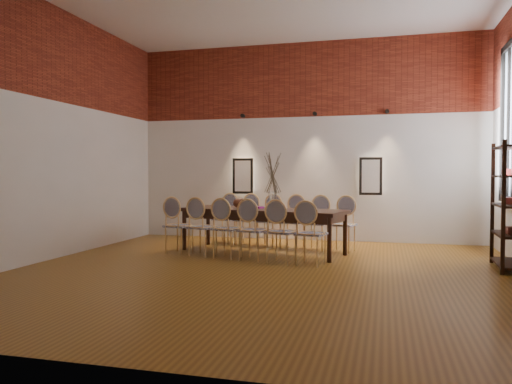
% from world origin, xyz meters
% --- Properties ---
extents(floor, '(7.00, 7.00, 0.02)m').
position_xyz_m(floor, '(0.00, 0.00, -0.01)').
color(floor, brown).
rests_on(floor, ground).
extents(wall_back, '(7.00, 0.10, 4.00)m').
position_xyz_m(wall_back, '(0.00, 3.55, 2.00)').
color(wall_back, silver).
rests_on(wall_back, ground).
extents(wall_front, '(7.00, 0.10, 4.00)m').
position_xyz_m(wall_front, '(0.00, -3.55, 2.00)').
color(wall_front, silver).
rests_on(wall_front, ground).
extents(wall_left, '(0.10, 7.00, 4.00)m').
position_xyz_m(wall_left, '(-3.55, 0.00, 2.00)').
color(wall_left, silver).
rests_on(wall_left, ground).
extents(brick_band_back, '(7.00, 0.02, 1.50)m').
position_xyz_m(brick_band_back, '(0.00, 3.48, 3.25)').
color(brick_band_back, maroon).
rests_on(brick_band_back, ground).
extents(brick_band_left, '(0.02, 7.00, 1.50)m').
position_xyz_m(brick_band_left, '(-3.48, 0.00, 3.25)').
color(brick_band_left, maroon).
rests_on(brick_band_left, ground).
extents(niche_left, '(0.36, 0.06, 0.66)m').
position_xyz_m(niche_left, '(-1.30, 3.45, 1.30)').
color(niche_left, '#FFEAC6').
rests_on(niche_left, wall_back).
extents(niche_right, '(0.36, 0.06, 0.66)m').
position_xyz_m(niche_right, '(1.30, 3.45, 1.30)').
color(niche_right, '#FFEAC6').
rests_on(niche_right, wall_back).
extents(spot_fixture_left, '(0.08, 0.10, 0.08)m').
position_xyz_m(spot_fixture_left, '(-1.30, 3.42, 2.55)').
color(spot_fixture_left, black).
rests_on(spot_fixture_left, wall_back).
extents(spot_fixture_mid, '(0.08, 0.10, 0.08)m').
position_xyz_m(spot_fixture_mid, '(0.20, 3.42, 2.55)').
color(spot_fixture_mid, black).
rests_on(spot_fixture_mid, wall_back).
extents(spot_fixture_right, '(0.08, 0.10, 0.08)m').
position_xyz_m(spot_fixture_right, '(1.60, 3.42, 2.55)').
color(spot_fixture_right, black).
rests_on(spot_fixture_right, wall_back).
extents(window_glass, '(0.02, 0.78, 2.38)m').
position_xyz_m(window_glass, '(3.46, 2.00, 2.15)').
color(window_glass, silver).
rests_on(window_glass, wall_right).
extents(window_frame, '(0.08, 0.90, 2.50)m').
position_xyz_m(window_frame, '(3.44, 2.00, 2.15)').
color(window_frame, black).
rests_on(window_frame, wall_right).
extents(window_mullion, '(0.06, 0.06, 2.40)m').
position_xyz_m(window_mullion, '(3.44, 2.00, 2.15)').
color(window_mullion, black).
rests_on(window_mullion, wall_right).
extents(dining_table, '(2.99, 1.56, 0.75)m').
position_xyz_m(dining_table, '(-0.46, 1.68, 0.38)').
color(dining_table, '#381B10').
rests_on(dining_table, floor).
extents(chair_near_a, '(0.53, 0.53, 0.94)m').
position_xyz_m(chair_near_a, '(-1.79, 1.23, 0.47)').
color(chair_near_a, '#E2B975').
rests_on(chair_near_a, floor).
extents(chair_near_b, '(0.53, 0.53, 0.94)m').
position_xyz_m(chair_near_b, '(-1.33, 1.12, 0.47)').
color(chair_near_b, '#E2B975').
rests_on(chair_near_b, floor).
extents(chair_near_c, '(0.53, 0.53, 0.94)m').
position_xyz_m(chair_near_c, '(-0.86, 1.01, 0.47)').
color(chair_near_c, '#E2B975').
rests_on(chair_near_c, floor).
extents(chair_near_d, '(0.53, 0.53, 0.94)m').
position_xyz_m(chair_near_d, '(-0.40, 0.90, 0.47)').
color(chair_near_d, '#E2B975').
rests_on(chair_near_d, floor).
extents(chair_near_e, '(0.53, 0.53, 0.94)m').
position_xyz_m(chair_near_e, '(0.06, 0.79, 0.47)').
color(chair_near_e, '#E2B975').
rests_on(chair_near_e, floor).
extents(chair_near_f, '(0.53, 0.53, 0.94)m').
position_xyz_m(chair_near_f, '(0.53, 0.68, 0.47)').
color(chair_near_f, '#E2B975').
rests_on(chair_near_f, floor).
extents(chair_far_a, '(0.53, 0.53, 0.94)m').
position_xyz_m(chair_far_a, '(-1.45, 2.67, 0.47)').
color(chair_far_a, '#E2B975').
rests_on(chair_far_a, floor).
extents(chair_far_b, '(0.53, 0.53, 0.94)m').
position_xyz_m(chair_far_b, '(-0.98, 2.56, 0.47)').
color(chair_far_b, '#E2B975').
rests_on(chair_far_b, floor).
extents(chair_far_c, '(0.53, 0.53, 0.94)m').
position_xyz_m(chair_far_c, '(-0.52, 2.45, 0.47)').
color(chair_far_c, '#E2B975').
rests_on(chair_far_c, floor).
extents(chair_far_d, '(0.53, 0.53, 0.94)m').
position_xyz_m(chair_far_d, '(-0.06, 2.34, 0.47)').
color(chair_far_d, '#E2B975').
rests_on(chair_far_d, floor).
extents(chair_far_e, '(0.53, 0.53, 0.94)m').
position_xyz_m(chair_far_e, '(0.41, 2.23, 0.47)').
color(chair_far_e, '#E2B975').
rests_on(chair_far_e, floor).
extents(chair_far_f, '(0.53, 0.53, 0.94)m').
position_xyz_m(chair_far_f, '(0.87, 2.12, 0.47)').
color(chair_far_f, '#E2B975').
rests_on(chair_far_f, floor).
extents(vase, '(0.14, 0.14, 0.30)m').
position_xyz_m(vase, '(-0.26, 1.63, 0.90)').
color(vase, silver).
rests_on(vase, dining_table).
extents(dried_branches, '(0.50, 0.50, 0.70)m').
position_xyz_m(dried_branches, '(-0.26, 1.63, 1.35)').
color(dried_branches, brown).
rests_on(dried_branches, vase).
extents(bowl, '(0.24, 0.24, 0.18)m').
position_xyz_m(bowl, '(-0.86, 1.72, 0.84)').
color(bowl, brown).
rests_on(bowl, dining_table).
extents(book, '(0.29, 0.24, 0.03)m').
position_xyz_m(book, '(-0.60, 1.77, 0.77)').
color(book, '#941C75').
rests_on(book, dining_table).
extents(shelving_rack, '(0.43, 1.02, 1.80)m').
position_xyz_m(shelving_rack, '(3.28, 1.11, 0.90)').
color(shelving_rack, black).
rests_on(shelving_rack, floor).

